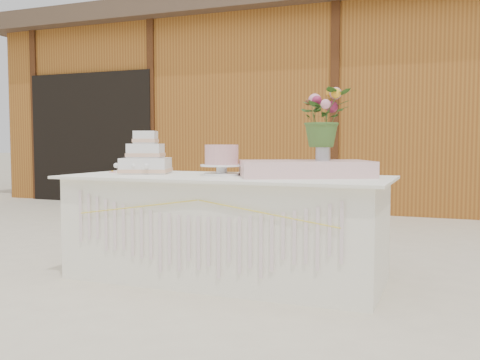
# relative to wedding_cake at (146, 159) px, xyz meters

# --- Properties ---
(ground) EXTENTS (80.00, 80.00, 0.00)m
(ground) POSITION_rel_wedding_cake_xyz_m (0.72, -0.07, -0.88)
(ground) COLOR beige
(ground) RESTS_ON ground
(barn) EXTENTS (12.60, 4.60, 3.30)m
(barn) POSITION_rel_wedding_cake_xyz_m (0.71, 5.93, 0.79)
(barn) COLOR #925A1E
(barn) RESTS_ON ground
(cake_table) EXTENTS (2.40, 1.00, 0.77)m
(cake_table) POSITION_rel_wedding_cake_xyz_m (0.72, -0.07, -0.50)
(cake_table) COLOR white
(cake_table) RESTS_ON ground
(wedding_cake) EXTENTS (0.48, 0.48, 0.34)m
(wedding_cake) POSITION_rel_wedding_cake_xyz_m (0.00, 0.00, 0.00)
(wedding_cake) COLOR white
(wedding_cake) RESTS_ON cake_table
(pink_cake_stand) EXTENTS (0.32, 0.32, 0.23)m
(pink_cake_stand) POSITION_rel_wedding_cake_xyz_m (0.67, -0.02, 0.01)
(pink_cake_stand) COLOR white
(pink_cake_stand) RESTS_ON cake_table
(satin_runner) EXTENTS (1.06, 0.87, 0.12)m
(satin_runner) POSITION_rel_wedding_cake_xyz_m (1.29, 0.05, -0.06)
(satin_runner) COLOR beige
(satin_runner) RESTS_ON cake_table
(flower_vase) EXTENTS (0.11, 0.11, 0.15)m
(flower_vase) POSITION_rel_wedding_cake_xyz_m (1.40, 0.13, 0.07)
(flower_vase) COLOR #BABABF
(flower_vase) RESTS_ON satin_runner
(bouquet) EXTENTS (0.50, 0.49, 0.42)m
(bouquet) POSITION_rel_wedding_cake_xyz_m (1.40, 0.13, 0.36)
(bouquet) COLOR #3B6026
(bouquet) RESTS_ON flower_vase
(loose_flowers) EXTENTS (0.23, 0.32, 0.02)m
(loose_flowers) POSITION_rel_wedding_cake_xyz_m (-0.28, 0.09, -0.11)
(loose_flowers) COLOR pink
(loose_flowers) RESTS_ON cake_table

